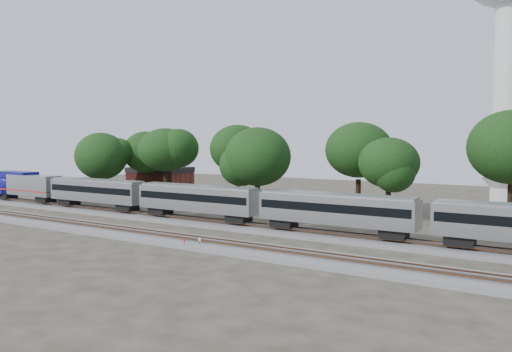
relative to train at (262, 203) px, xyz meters
The scene contains 16 objects.
ground 8.73m from the train, 132.59° to the right, with size 160.00×160.00×0.00m, color #383328.
track_far 6.24m from the train, behind, with size 160.00×5.00×0.73m.
track_near 11.79m from the train, 118.88° to the right, with size 160.00×5.00×0.73m.
train is the anchor object (origin of this frame).
switch_stand_red 12.46m from the train, 94.85° to the right, with size 0.31×0.13×1.00m.
switch_stand_white 11.49m from the train, 89.92° to the right, with size 0.31×0.07×0.99m.
switch_lever 11.65m from the train, 91.30° to the right, with size 0.50×0.30×0.30m, color #512D19.
brick_building 42.91m from the train, 148.08° to the left, with size 11.45×8.63×5.16m.
tree_0 39.89m from the train, 165.03° to the left, with size 7.65×7.65×10.79m.
tree_1 38.05m from the train, 154.10° to the left, with size 8.29×8.29×11.68m.
tree_2 29.22m from the train, 154.06° to the left, with size 8.82×8.82×12.44m.
tree_3 22.76m from the train, 131.16° to the left, with size 9.04×9.04×12.75m.
tree_4 13.82m from the train, 123.90° to the left, with size 8.07×8.07×11.38m.
tree_5 19.93m from the train, 76.57° to the left, with size 9.00×9.00×12.69m.
tree_6 18.19m from the train, 56.14° to the left, with size 7.47×7.47×10.54m.
tree_7 32.93m from the train, 44.71° to the left, with size 9.47×9.47×13.36m.
Camera 1 is at (34.56, -41.56, 10.07)m, focal length 35.00 mm.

